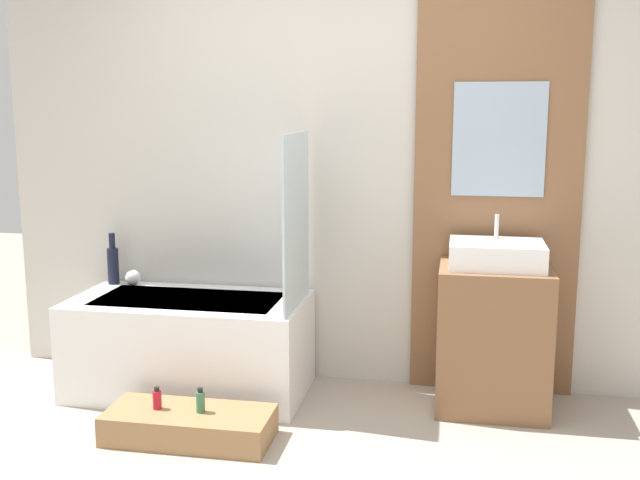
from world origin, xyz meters
name	(u,v)px	position (x,y,z in m)	size (l,w,h in m)	color
wall_tiled_back	(347,164)	(0.00, 1.58, 1.30)	(4.20, 0.06, 2.60)	beige
wall_wood_accent	(498,166)	(0.86, 1.53, 1.31)	(0.92, 0.04, 2.60)	brown
bathtub	(190,345)	(-0.85, 1.18, 0.28)	(1.33, 0.70, 0.55)	white
glass_shower_screen	(296,221)	(-0.21, 1.16, 1.03)	(0.01, 0.61, 0.94)	silver
wooden_step_bench	(189,425)	(-0.63, 0.57, 0.07)	(0.82, 0.36, 0.15)	#997047
vanity_cabinet	(493,338)	(0.86, 1.26, 0.40)	(0.59, 0.50, 0.79)	brown
sink	(497,254)	(0.86, 1.26, 0.86)	(0.50, 0.38, 0.27)	white
vase_tall_dark	(113,263)	(-1.43, 1.45, 0.68)	(0.07, 0.07, 0.32)	black
vase_round_light	(133,278)	(-1.30, 1.43, 0.60)	(0.09, 0.09, 0.09)	white
bottle_soap_primary	(157,399)	(-0.79, 0.57, 0.20)	(0.04, 0.04, 0.11)	#B21928
bottle_soap_secondary	(200,401)	(-0.57, 0.57, 0.20)	(0.04, 0.04, 0.13)	#38704C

